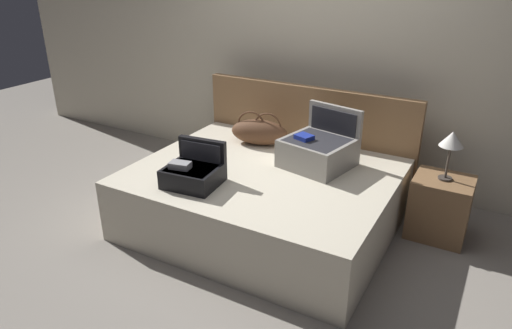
{
  "coord_description": "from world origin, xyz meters",
  "views": [
    {
      "loc": [
        1.6,
        -2.56,
        2.06
      ],
      "look_at": [
        0.0,
        0.28,
        0.61
      ],
      "focal_mm": 32.65,
      "sensor_mm": 36.0,
      "label": 1
    }
  ],
  "objects_px": {
    "hard_case_large": "(318,149)",
    "duffel_bag": "(259,132)",
    "hard_case_medium": "(193,172)",
    "table_lamp": "(452,141)",
    "bed": "(263,199)",
    "nightstand": "(440,207)"
  },
  "relations": [
    {
      "from": "bed",
      "to": "table_lamp",
      "type": "xyz_separation_m",
      "value": [
        1.29,
        0.57,
        0.56
      ]
    },
    {
      "from": "hard_case_large",
      "to": "nightstand",
      "type": "bearing_deg",
      "value": 27.3
    },
    {
      "from": "hard_case_large",
      "to": "duffel_bag",
      "type": "relative_size",
      "value": 1.05
    },
    {
      "from": "duffel_bag",
      "to": "nightstand",
      "type": "distance_m",
      "value": 1.64
    },
    {
      "from": "nightstand",
      "to": "hard_case_large",
      "type": "bearing_deg",
      "value": -164.76
    },
    {
      "from": "hard_case_large",
      "to": "duffel_bag",
      "type": "height_order",
      "value": "hard_case_large"
    },
    {
      "from": "table_lamp",
      "to": "nightstand",
      "type": "bearing_deg",
      "value": 0.0
    },
    {
      "from": "bed",
      "to": "duffel_bag",
      "type": "distance_m",
      "value": 0.69
    },
    {
      "from": "hard_case_medium",
      "to": "table_lamp",
      "type": "xyz_separation_m",
      "value": [
        1.63,
        1.03,
        0.21
      ]
    },
    {
      "from": "bed",
      "to": "nightstand",
      "type": "height_order",
      "value": "bed"
    },
    {
      "from": "nightstand",
      "to": "table_lamp",
      "type": "relative_size",
      "value": 1.28
    },
    {
      "from": "hard_case_medium",
      "to": "table_lamp",
      "type": "height_order",
      "value": "table_lamp"
    },
    {
      "from": "hard_case_large",
      "to": "table_lamp",
      "type": "xyz_separation_m",
      "value": [
        0.95,
        0.26,
        0.16
      ]
    },
    {
      "from": "hard_case_medium",
      "to": "duffel_bag",
      "type": "bearing_deg",
      "value": 82.13
    },
    {
      "from": "duffel_bag",
      "to": "table_lamp",
      "type": "relative_size",
      "value": 1.44
    },
    {
      "from": "bed",
      "to": "table_lamp",
      "type": "relative_size",
      "value": 5.17
    },
    {
      "from": "nightstand",
      "to": "table_lamp",
      "type": "xyz_separation_m",
      "value": [
        0.0,
        0.0,
        0.56
      ]
    },
    {
      "from": "hard_case_large",
      "to": "nightstand",
      "type": "xyz_separation_m",
      "value": [
        0.95,
        0.26,
        -0.4
      ]
    },
    {
      "from": "hard_case_large",
      "to": "hard_case_medium",
      "type": "height_order",
      "value": "hard_case_large"
    },
    {
      "from": "nightstand",
      "to": "duffel_bag",
      "type": "bearing_deg",
      "value": -177.36
    },
    {
      "from": "bed",
      "to": "hard_case_medium",
      "type": "bearing_deg",
      "value": -126.65
    },
    {
      "from": "hard_case_medium",
      "to": "duffel_bag",
      "type": "relative_size",
      "value": 0.76
    }
  ]
}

